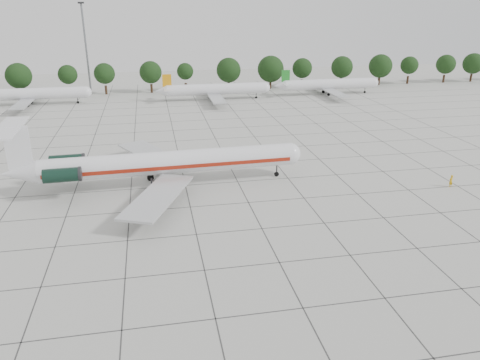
{
  "coord_description": "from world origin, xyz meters",
  "views": [
    {
      "loc": [
        -12.28,
        -57.52,
        26.09
      ],
      "look_at": [
        -1.23,
        -0.22,
        3.5
      ],
      "focal_mm": 35.0,
      "sensor_mm": 36.0,
      "label": 1
    }
  ],
  "objects_px": {
    "ground_crew": "(451,181)",
    "bg_airliner_d": "(329,84)",
    "bg_airliner_c": "(216,89)",
    "floodlight_mast": "(85,42)",
    "main_airliner": "(154,163)",
    "bg_airliner_b": "(31,94)"
  },
  "relations": [
    {
      "from": "main_airliner",
      "to": "ground_crew",
      "type": "bearing_deg",
      "value": -13.2
    },
    {
      "from": "main_airliner",
      "to": "floodlight_mast",
      "type": "relative_size",
      "value": 1.72
    },
    {
      "from": "main_airliner",
      "to": "bg_airliner_b",
      "type": "relative_size",
      "value": 1.55
    },
    {
      "from": "ground_crew",
      "to": "bg_airliner_c",
      "type": "height_order",
      "value": "bg_airliner_c"
    },
    {
      "from": "bg_airliner_d",
      "to": "floodlight_mast",
      "type": "xyz_separation_m",
      "value": [
        -69.27,
        19.72,
        11.37
      ]
    },
    {
      "from": "main_airliner",
      "to": "ground_crew",
      "type": "distance_m",
      "value": 44.01
    },
    {
      "from": "bg_airliner_b",
      "to": "bg_airliner_d",
      "type": "bearing_deg",
      "value": -0.44
    },
    {
      "from": "bg_airliner_b",
      "to": "bg_airliner_d",
      "type": "xyz_separation_m",
      "value": [
        82.12,
        -0.64,
        0.0
      ]
    },
    {
      "from": "main_airliner",
      "to": "bg_airliner_d",
      "type": "height_order",
      "value": "main_airliner"
    },
    {
      "from": "ground_crew",
      "to": "bg_airliner_c",
      "type": "bearing_deg",
      "value": -89.7
    },
    {
      "from": "ground_crew",
      "to": "main_airliner",
      "type": "bearing_deg",
      "value": -30.55
    },
    {
      "from": "main_airliner",
      "to": "bg_airliner_c",
      "type": "height_order",
      "value": "main_airliner"
    },
    {
      "from": "bg_airliner_d",
      "to": "bg_airliner_b",
      "type": "bearing_deg",
      "value": 179.56
    },
    {
      "from": "main_airliner",
      "to": "bg_airliner_c",
      "type": "distance_m",
      "value": 64.46
    },
    {
      "from": "bg_airliner_b",
      "to": "floodlight_mast",
      "type": "height_order",
      "value": "floodlight_mast"
    },
    {
      "from": "bg_airliner_b",
      "to": "bg_airliner_c",
      "type": "distance_m",
      "value": 48.56
    },
    {
      "from": "bg_airliner_b",
      "to": "bg_airliner_d",
      "type": "height_order",
      "value": "same"
    },
    {
      "from": "ground_crew",
      "to": "floodlight_mast",
      "type": "distance_m",
      "value": 111.06
    },
    {
      "from": "bg_airliner_c",
      "to": "floodlight_mast",
      "type": "relative_size",
      "value": 1.11
    },
    {
      "from": "bg_airliner_b",
      "to": "bg_airliner_d",
      "type": "relative_size",
      "value": 1.0
    },
    {
      "from": "ground_crew",
      "to": "bg_airliner_d",
      "type": "xyz_separation_m",
      "value": [
        8.56,
        72.31,
        1.98
      ]
    },
    {
      "from": "main_airliner",
      "to": "ground_crew",
      "type": "relative_size",
      "value": 23.49
    }
  ]
}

